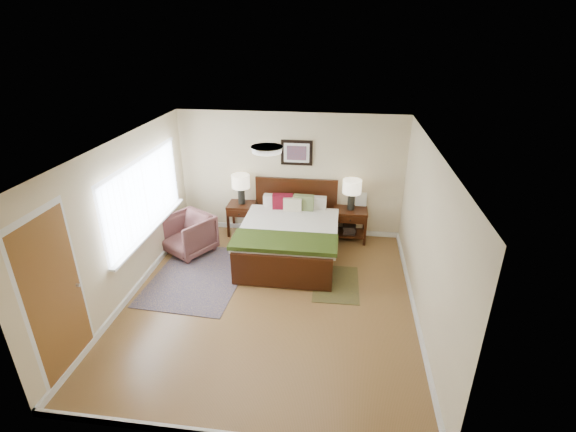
# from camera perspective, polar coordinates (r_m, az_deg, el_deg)

# --- Properties ---
(floor) EXTENTS (5.00, 5.00, 0.00)m
(floor) POSITION_cam_1_polar(r_m,az_deg,el_deg) (6.78, -2.46, -11.40)
(floor) COLOR brown
(floor) RESTS_ON ground
(back_wall) EXTENTS (4.50, 0.04, 2.50)m
(back_wall) POSITION_cam_1_polar(r_m,az_deg,el_deg) (8.41, 0.32, 5.65)
(back_wall) COLOR beige
(back_wall) RESTS_ON ground
(front_wall) EXTENTS (4.50, 0.04, 2.50)m
(front_wall) POSITION_cam_1_polar(r_m,az_deg,el_deg) (4.10, -9.08, -17.50)
(front_wall) COLOR beige
(front_wall) RESTS_ON ground
(left_wall) EXTENTS (0.04, 5.00, 2.50)m
(left_wall) POSITION_cam_1_polar(r_m,az_deg,el_deg) (6.87, -21.49, -0.65)
(left_wall) COLOR beige
(left_wall) RESTS_ON ground
(right_wall) EXTENTS (0.04, 5.00, 2.50)m
(right_wall) POSITION_cam_1_polar(r_m,az_deg,el_deg) (6.17, 18.40, -3.04)
(right_wall) COLOR beige
(right_wall) RESTS_ON ground
(ceiling) EXTENTS (4.50, 5.00, 0.02)m
(ceiling) POSITION_cam_1_polar(r_m,az_deg,el_deg) (5.68, -2.92, 9.47)
(ceiling) COLOR white
(ceiling) RESTS_ON back_wall
(window) EXTENTS (0.11, 2.72, 1.32)m
(window) POSITION_cam_1_polar(r_m,az_deg,el_deg) (7.36, -18.80, 2.51)
(window) COLOR silver
(window) RESTS_ON left_wall
(door) EXTENTS (0.06, 1.00, 2.18)m
(door) POSITION_cam_1_polar(r_m,az_deg,el_deg) (5.68, -29.19, -9.77)
(door) COLOR silver
(door) RESTS_ON ground
(ceil_fixture) EXTENTS (0.44, 0.44, 0.08)m
(ceil_fixture) POSITION_cam_1_polar(r_m,az_deg,el_deg) (5.69, -2.91, 9.13)
(ceil_fixture) COLOR white
(ceil_fixture) RESTS_ON ceiling
(bed) EXTENTS (1.79, 2.17, 1.17)m
(bed) POSITION_cam_1_polar(r_m,az_deg,el_deg) (7.69, 0.23, -1.98)
(bed) COLOR #341707
(bed) RESTS_ON ground
(wall_art) EXTENTS (0.62, 0.05, 0.50)m
(wall_art) POSITION_cam_1_polar(r_m,az_deg,el_deg) (8.23, 1.19, 8.64)
(wall_art) COLOR black
(wall_art) RESTS_ON back_wall
(nightstand_left) EXTENTS (0.56, 0.50, 0.66)m
(nightstand_left) POSITION_cam_1_polar(r_m,az_deg,el_deg) (8.61, -6.33, 0.87)
(nightstand_left) COLOR #341707
(nightstand_left) RESTS_ON ground
(nightstand_right) EXTENTS (0.67, 0.50, 0.66)m
(nightstand_right) POSITION_cam_1_polar(r_m,az_deg,el_deg) (8.45, 8.44, -0.79)
(nightstand_right) COLOR #341707
(nightstand_right) RESTS_ON ground
(lamp_left) EXTENTS (0.36, 0.36, 0.61)m
(lamp_left) POSITION_cam_1_polar(r_m,az_deg,el_deg) (8.42, -6.47, 4.42)
(lamp_left) COLOR black
(lamp_left) RESTS_ON nightstand_left
(lamp_right) EXTENTS (0.36, 0.36, 0.61)m
(lamp_right) POSITION_cam_1_polar(r_m,az_deg,el_deg) (8.19, 8.74, 3.68)
(lamp_right) COLOR black
(lamp_right) RESTS_ON nightstand_right
(armchair) EXTENTS (1.12, 1.13, 0.76)m
(armchair) POSITION_cam_1_polar(r_m,az_deg,el_deg) (8.12, -13.49, -2.47)
(armchair) COLOR brown
(armchair) RESTS_ON ground
(rug_persian) EXTENTS (1.61, 2.19, 0.01)m
(rug_persian) POSITION_cam_1_polar(r_m,az_deg,el_deg) (7.50, -12.09, -8.02)
(rug_persian) COLOR #0E1447
(rug_persian) RESTS_ON ground
(rug_navy) EXTENTS (0.77, 1.14, 0.01)m
(rug_navy) POSITION_cam_1_polar(r_m,az_deg,el_deg) (7.18, 6.59, -9.17)
(rug_navy) COLOR black
(rug_navy) RESTS_ON ground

